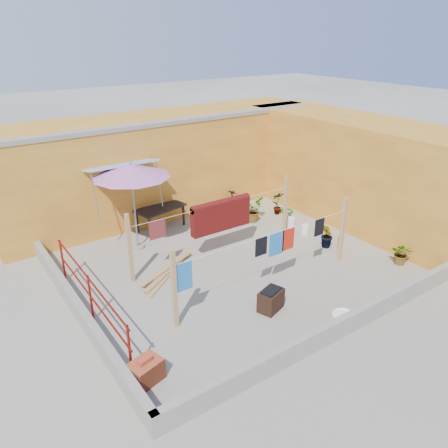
% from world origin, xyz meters
% --- Properties ---
extents(ground, '(80.00, 80.00, 0.00)m').
position_xyz_m(ground, '(0.00, 0.00, 0.00)').
color(ground, '#9E998E').
rests_on(ground, ground).
extents(wall_back, '(11.00, 3.27, 3.21)m').
position_xyz_m(wall_back, '(0.50, 4.69, 1.61)').
color(wall_back, gold).
rests_on(wall_back, ground).
extents(wall_right, '(2.40, 9.00, 3.20)m').
position_xyz_m(wall_right, '(5.20, 0.00, 1.60)').
color(wall_right, gold).
rests_on(wall_right, ground).
extents(parapet_front, '(8.30, 0.16, 0.44)m').
position_xyz_m(parapet_front, '(0.00, -3.58, 0.22)').
color(parapet_front, gray).
rests_on(parapet_front, ground).
extents(parapet_left, '(0.16, 7.30, 0.44)m').
position_xyz_m(parapet_left, '(-4.08, 0.00, 0.22)').
color(parapet_left, gray).
rests_on(parapet_left, ground).
extents(red_railing, '(0.05, 4.20, 1.10)m').
position_xyz_m(red_railing, '(-3.85, -0.20, 0.72)').
color(red_railing, maroon).
rests_on(red_railing, ground).
extents(clothesline_rig, '(5.09, 2.35, 1.80)m').
position_xyz_m(clothesline_rig, '(0.09, 0.53, 1.08)').
color(clothesline_rig, tan).
rests_on(clothesline_rig, ground).
extents(patio_umbrella, '(2.69, 2.69, 2.52)m').
position_xyz_m(patio_umbrella, '(-1.63, 2.40, 2.26)').
color(patio_umbrella, gray).
rests_on(patio_umbrella, ground).
extents(outdoor_table, '(1.65, 1.06, 0.72)m').
position_xyz_m(outdoor_table, '(-0.47, 3.20, 0.65)').
color(outdoor_table, black).
rests_on(outdoor_table, ground).
extents(brick_stack, '(0.66, 0.55, 0.50)m').
position_xyz_m(brick_stack, '(-3.70, -2.47, 0.22)').
color(brick_stack, '#A04425').
rests_on(brick_stack, ground).
extents(lumber_pile, '(1.92, 1.37, 0.13)m').
position_xyz_m(lumber_pile, '(-1.66, 0.60, 0.06)').
color(lumber_pile, tan).
rests_on(lumber_pile, ground).
extents(brazier, '(0.66, 0.54, 0.51)m').
position_xyz_m(brazier, '(-0.49, -2.07, 0.25)').
color(brazier, black).
rests_on(brazier, ground).
extents(white_basin, '(0.51, 0.51, 0.09)m').
position_xyz_m(white_basin, '(0.62, -3.20, 0.05)').
color(white_basin, white).
rests_on(white_basin, ground).
extents(water_jug_a, '(0.22, 0.22, 0.35)m').
position_xyz_m(water_jug_a, '(2.90, 0.30, 0.15)').
color(water_jug_a, white).
rests_on(water_jug_a, ground).
extents(water_jug_b, '(0.24, 0.24, 0.37)m').
position_xyz_m(water_jug_b, '(2.93, 0.94, 0.16)').
color(water_jug_b, white).
rests_on(water_jug_b, ground).
extents(green_hose, '(0.47, 0.47, 0.07)m').
position_xyz_m(green_hose, '(3.68, 1.98, 0.03)').
color(green_hose, '#217D1B').
rests_on(green_hose, ground).
extents(plant_back_a, '(0.91, 0.88, 0.78)m').
position_xyz_m(plant_back_a, '(2.23, 2.05, 0.39)').
color(plant_back_a, '#235418').
rests_on(plant_back_a, ground).
extents(plant_back_b, '(0.53, 0.53, 0.73)m').
position_xyz_m(plant_back_b, '(2.29, 3.20, 0.37)').
color(plant_back_b, '#235418').
rests_on(plant_back_b, ground).
extents(plant_right_a, '(0.48, 0.38, 0.81)m').
position_xyz_m(plant_right_a, '(3.30, 2.02, 0.40)').
color(plant_right_a, '#235418').
rests_on(plant_right_a, ground).
extents(plant_right_b, '(0.51, 0.53, 0.76)m').
position_xyz_m(plant_right_b, '(2.77, -0.68, 0.38)').
color(plant_right_b, '#235418').
rests_on(plant_right_b, ground).
extents(plant_right_c, '(0.66, 0.69, 0.60)m').
position_xyz_m(plant_right_c, '(3.70, -2.46, 0.30)').
color(plant_right_c, '#235418').
rests_on(plant_right_c, ground).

